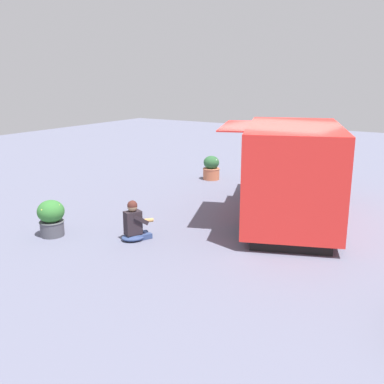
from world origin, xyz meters
TOP-DOWN VIEW (x-y plane):
  - ground_plane at (0.00, 0.00)m, footprint 40.00×40.00m
  - food_truck at (-0.64, 0.07)m, footprint 5.77×3.77m
  - person_customer at (2.67, -2.19)m, footprint 0.76×0.62m
  - planter_flowering_near at (-3.25, -3.65)m, footprint 0.58×0.58m
  - planter_flowering_far at (3.44, -3.88)m, footprint 0.59×0.59m

SIDE VIEW (x-z plane):
  - ground_plane at x=0.00m, z-range 0.00..0.00m
  - person_customer at x=2.67m, z-range -0.10..0.78m
  - planter_flowering_near at x=-3.25m, z-range -0.01..0.80m
  - planter_flowering_far at x=3.44m, z-range 0.02..0.83m
  - food_truck at x=-0.64m, z-range -0.04..2.31m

